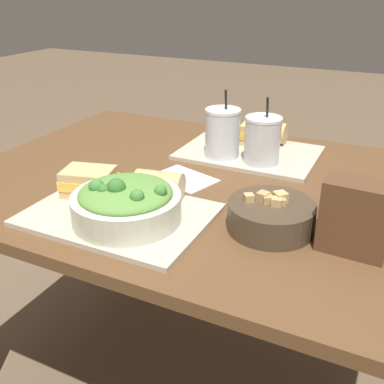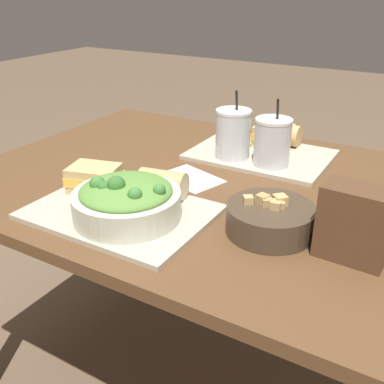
{
  "view_description": "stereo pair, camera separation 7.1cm",
  "coord_description": "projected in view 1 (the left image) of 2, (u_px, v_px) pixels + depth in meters",
  "views": [
    {
      "loc": [
        0.48,
        -1.02,
        1.22
      ],
      "look_at": [
        0.09,
        -0.22,
        0.8
      ],
      "focal_mm": 42.0,
      "sensor_mm": 36.0,
      "label": 1
    },
    {
      "loc": [
        0.54,
        -0.98,
        1.22
      ],
      "look_at": [
        0.09,
        -0.22,
        0.8
      ],
      "focal_mm": 42.0,
      "sensor_mm": 36.0,
      "label": 2
    }
  ],
  "objects": [
    {
      "name": "drink_cup_red",
      "position": [
        262.0,
        141.0,
        1.28
      ],
      "size": [
        0.1,
        0.1,
        0.19
      ],
      "color": "silver",
      "rests_on": "tray_far"
    },
    {
      "name": "sandwich_far",
      "position": [
        260.0,
        134.0,
        1.44
      ],
      "size": [
        0.13,
        0.11,
        0.06
      ],
      "rotation": [
        0.0,
        0.0,
        0.1
      ],
      "color": "tan",
      "rests_on": "tray_far"
    },
    {
      "name": "drink_cup_dark",
      "position": [
        222.0,
        134.0,
        1.32
      ],
      "size": [
        0.1,
        0.1,
        0.2
      ],
      "color": "silver",
      "rests_on": "tray_far"
    },
    {
      "name": "sandwich_near",
      "position": [
        89.0,
        182.0,
        1.1
      ],
      "size": [
        0.14,
        0.12,
        0.06
      ],
      "rotation": [
        0.0,
        0.0,
        0.26
      ],
      "color": "tan",
      "rests_on": "tray_near"
    },
    {
      "name": "dining_table",
      "position": [
        197.0,
        209.0,
        1.27
      ],
      "size": [
        1.28,
        0.95,
        0.72
      ],
      "color": "brown",
      "rests_on": "ground_plane"
    },
    {
      "name": "baguette_far",
      "position": [
        273.0,
        133.0,
        1.45
      ],
      "size": [
        0.09,
        0.07,
        0.07
      ],
      "rotation": [
        0.0,
        0.0,
        1.56
      ],
      "color": "tan",
      "rests_on": "tray_far"
    },
    {
      "name": "baguette_near",
      "position": [
        160.0,
        185.0,
        1.08
      ],
      "size": [
        0.12,
        0.09,
        0.07
      ],
      "rotation": [
        0.0,
        0.0,
        1.74
      ],
      "color": "tan",
      "rests_on": "tray_near"
    },
    {
      "name": "soup_bowl",
      "position": [
        271.0,
        215.0,
        0.96
      ],
      "size": [
        0.19,
        0.19,
        0.08
      ],
      "color": "#473828",
      "rests_on": "dining_table"
    },
    {
      "name": "ground_plane",
      "position": [
        196.0,
        372.0,
        1.54
      ],
      "size": [
        12.0,
        12.0,
        0.0
      ],
      "primitive_type": "plane",
      "color": "brown"
    },
    {
      "name": "chip_bag",
      "position": [
        356.0,
        217.0,
        0.87
      ],
      "size": [
        0.13,
        0.08,
        0.15
      ],
      "rotation": [
        0.0,
        0.0,
        -0.05
      ],
      "color": "brown",
      "rests_on": "dining_table"
    },
    {
      "name": "tray_near",
      "position": [
        119.0,
        215.0,
        1.03
      ],
      "size": [
        0.41,
        0.29,
        0.01
      ],
      "color": "#BCB29E",
      "rests_on": "dining_table"
    },
    {
      "name": "napkin_folded",
      "position": [
        184.0,
        179.0,
        1.22
      ],
      "size": [
        0.19,
        0.16,
        0.0
      ],
      "color": "white",
      "rests_on": "dining_table"
    },
    {
      "name": "tray_far",
      "position": [
        249.0,
        153.0,
        1.39
      ],
      "size": [
        0.41,
        0.29,
        0.01
      ],
      "color": "#BCB29E",
      "rests_on": "dining_table"
    },
    {
      "name": "salad_bowl",
      "position": [
        126.0,
        202.0,
        0.97
      ],
      "size": [
        0.24,
        0.24,
        0.11
      ],
      "color": "beige",
      "rests_on": "tray_near"
    }
  ]
}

